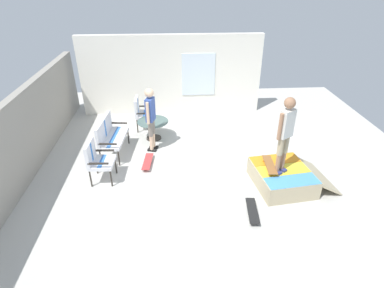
{
  "coord_description": "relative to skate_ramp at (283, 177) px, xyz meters",
  "views": [
    {
      "loc": [
        -6.54,
        0.47,
        4.45
      ],
      "look_at": [
        0.15,
        0.04,
        0.7
      ],
      "focal_mm": 29.53,
      "sensor_mm": 36.0,
      "label": 1
    }
  ],
  "objects": [
    {
      "name": "skateboard_on_ramp",
      "position": [
        0.07,
        0.33,
        0.3
      ],
      "size": [
        0.81,
        0.25,
        0.1
      ],
      "color": "brown",
      "rests_on": "skate_ramp"
    },
    {
      "name": "back_wall_cinderblock",
      "position": [
        0.69,
        6.02,
        0.78
      ],
      "size": [
        9.0,
        0.2,
        1.99
      ],
      "color": "gray",
      "rests_on": "ground_plane"
    },
    {
      "name": "skate_ramp",
      "position": [
        0.0,
        0.0,
        0.0
      ],
      "size": [
        1.55,
        1.93,
        0.44
      ],
      "color": "tan",
      "rests_on": "ground_plane"
    },
    {
      "name": "patio_chair_near_house",
      "position": [
        3.2,
        3.48,
        0.39
      ],
      "size": [
        0.62,
        0.55,
        1.02
      ],
      "color": "#2D2823",
      "rests_on": "ground_plane"
    },
    {
      "name": "person_watching",
      "position": [
        1.85,
        3.09,
        0.84
      ],
      "size": [
        0.47,
        0.31,
        1.79
      ],
      "color": "black",
      "rests_on": "ground_plane"
    },
    {
      "name": "patio_table",
      "position": [
        2.5,
        3.09,
        0.19
      ],
      "size": [
        0.9,
        0.9,
        0.57
      ],
      "color": "#2D2823",
      "rests_on": "ground_plane"
    },
    {
      "name": "person_skater",
      "position": [
        -0.07,
        0.15,
        1.26
      ],
      "size": [
        0.35,
        0.41,
        1.76
      ],
      "color": "navy",
      "rests_on": "skate_ramp"
    },
    {
      "name": "skateboard_by_bench",
      "position": [
        1.08,
        3.19,
        -0.13
      ],
      "size": [
        0.81,
        0.27,
        0.1
      ],
      "color": "#B23838",
      "rests_on": "ground_plane"
    },
    {
      "name": "ground_plane",
      "position": [
        0.69,
        2.02,
        -0.27
      ],
      "size": [
        12.0,
        12.0,
        0.1
      ],
      "primitive_type": "cube",
      "color": "beige"
    },
    {
      "name": "patio_chair_by_wall",
      "position": [
        0.48,
        4.3,
        0.39
      ],
      "size": [
        0.65,
        0.58,
        1.02
      ],
      "color": "#2D2823",
      "rests_on": "ground_plane"
    },
    {
      "name": "patio_bench",
      "position": [
        1.69,
        4.2,
        0.4
      ],
      "size": [
        1.3,
        0.66,
        1.02
      ],
      "color": "#2D2823",
      "rests_on": "ground_plane"
    },
    {
      "name": "house_facade",
      "position": [
        4.49,
        2.5,
        1.1
      ],
      "size": [
        0.23,
        6.0,
        2.64
      ],
      "color": "white",
      "rests_on": "ground_plane"
    },
    {
      "name": "skateboard_spare",
      "position": [
        -0.95,
        0.93,
        -0.13
      ],
      "size": [
        0.82,
        0.28,
        0.1
      ],
      "color": "black",
      "rests_on": "ground_plane"
    }
  ]
}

